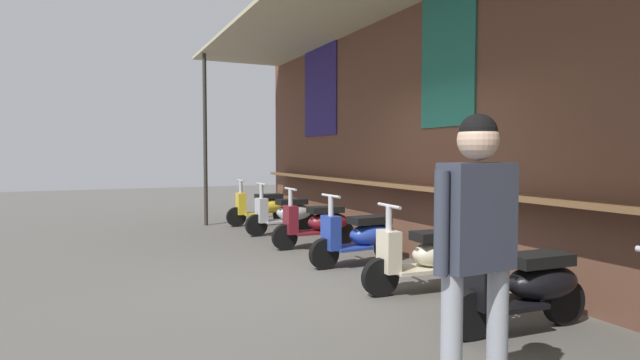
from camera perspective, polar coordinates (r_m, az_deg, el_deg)
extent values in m
plane|color=#56544F|center=(5.88, -1.17, -11.77)|extent=(35.86, 35.86, 0.00)
cube|color=brown|center=(6.77, 14.81, 6.19)|extent=(12.81, 0.25, 3.78)
cube|color=brown|center=(6.59, 12.67, -0.98)|extent=(11.53, 0.36, 0.05)
cube|color=navy|center=(10.01, 0.00, 10.02)|extent=(1.43, 0.02, 1.76)
cube|color=#236B5B|center=(6.77, 14.10, 13.33)|extent=(1.03, 0.02, 1.77)
cylinder|color=#332D28|center=(10.84, -12.77, 4.47)|extent=(0.08, 0.08, 3.59)
ellipsoid|color=gold|center=(10.77, -5.51, -2.90)|extent=(0.40, 0.71, 0.30)
cube|color=black|center=(10.73, -5.77, -1.84)|extent=(0.31, 0.56, 0.10)
cube|color=gold|center=(10.68, -7.30, -3.76)|extent=(0.39, 0.51, 0.04)
cube|color=gold|center=(10.58, -8.87, -2.64)|extent=(0.28, 0.17, 0.44)
cylinder|color=#B7B7BC|center=(10.57, -8.88, -1.94)|extent=(0.07, 0.07, 0.70)
cylinder|color=#B7B7BC|center=(10.54, -8.89, -0.04)|extent=(0.46, 0.05, 0.04)
cylinder|color=black|center=(10.59, -9.39, -4.11)|extent=(0.11, 0.40, 0.40)
cylinder|color=black|center=(10.87, -4.25, -3.90)|extent=(0.11, 0.40, 0.40)
ellipsoid|color=#B2B5BA|center=(9.55, -2.92, -3.64)|extent=(0.41, 0.71, 0.30)
cube|color=black|center=(9.51, -3.20, -2.45)|extent=(0.32, 0.56, 0.10)
cube|color=#B2B5BA|center=(9.43, -4.86, -4.64)|extent=(0.40, 0.52, 0.04)
cube|color=#B2B5BA|center=(9.29, -6.59, -3.40)|extent=(0.29, 0.17, 0.44)
cylinder|color=#B7B7BC|center=(9.28, -6.59, -2.60)|extent=(0.07, 0.07, 0.70)
cylinder|color=#B7B7BC|center=(9.25, -6.60, -0.44)|extent=(0.46, 0.05, 0.04)
cylinder|color=black|center=(9.29, -7.16, -5.08)|extent=(0.12, 0.40, 0.40)
cylinder|color=black|center=(9.68, -1.56, -4.74)|extent=(0.12, 0.40, 0.40)
ellipsoid|color=maroon|center=(8.20, 0.94, -4.72)|extent=(0.39, 0.70, 0.30)
cube|color=black|center=(8.16, 0.62, -3.35)|extent=(0.30, 0.55, 0.10)
cube|color=maroon|center=(8.08, -1.32, -5.91)|extent=(0.38, 0.50, 0.04)
cube|color=maroon|center=(7.94, -3.32, -4.47)|extent=(0.28, 0.16, 0.44)
cylinder|color=#B7B7BC|center=(7.93, -3.32, -3.54)|extent=(0.07, 0.07, 0.70)
cylinder|color=#B7B7BC|center=(7.89, -3.33, -1.01)|extent=(0.46, 0.04, 0.04)
cylinder|color=black|center=(7.95, -3.99, -6.44)|extent=(0.10, 0.40, 0.40)
cylinder|color=black|center=(8.34, 2.50, -5.98)|extent=(0.10, 0.40, 0.40)
ellipsoid|color=#233D9E|center=(6.99, 5.94, -6.09)|extent=(0.41, 0.72, 0.30)
cube|color=black|center=(6.93, 5.60, -4.49)|extent=(0.33, 0.56, 0.10)
cube|color=#233D9E|center=(6.83, 3.46, -7.56)|extent=(0.40, 0.52, 0.04)
cube|color=#233D9E|center=(6.64, 1.23, -5.93)|extent=(0.29, 0.17, 0.44)
cylinder|color=#B7B7BC|center=(6.62, 1.23, -4.82)|extent=(0.07, 0.07, 0.70)
cylinder|color=#B7B7BC|center=(6.59, 1.23, -1.80)|extent=(0.46, 0.06, 0.04)
cylinder|color=black|center=(6.64, 0.46, -8.29)|extent=(0.12, 0.40, 0.40)
cylinder|color=black|center=(7.16, 7.62, -7.50)|extent=(0.12, 0.40, 0.40)
ellipsoid|color=beige|center=(5.79, 13.44, -8.03)|extent=(0.43, 0.72, 0.30)
cube|color=black|center=(5.73, 13.05, -6.12)|extent=(0.34, 0.57, 0.10)
cube|color=beige|center=(5.64, 10.44, -9.87)|extent=(0.41, 0.52, 0.04)
cube|color=beige|center=(5.44, 7.74, -7.93)|extent=(0.29, 0.18, 0.44)
cylinder|color=#B7B7BC|center=(5.42, 7.74, -6.58)|extent=(0.07, 0.07, 0.70)
cylinder|color=#B7B7BC|center=(5.37, 7.77, -2.90)|extent=(0.46, 0.07, 0.04)
cylinder|color=black|center=(5.46, 6.78, -10.81)|extent=(0.13, 0.41, 0.40)
cylinder|color=black|center=(5.97, 15.43, -9.68)|extent=(0.13, 0.41, 0.40)
ellipsoid|color=black|center=(4.82, 23.70, -10.44)|extent=(0.42, 0.72, 0.30)
cube|color=black|center=(4.74, 23.32, -8.18)|extent=(0.33, 0.57, 0.10)
cube|color=black|center=(4.62, 20.53, -12.88)|extent=(0.41, 0.52, 0.04)
cube|color=black|center=(4.37, 17.61, -10.75)|extent=(0.29, 0.17, 0.44)
cylinder|color=#B7B7BC|center=(4.35, 17.64, -9.08)|extent=(0.07, 0.07, 0.70)
cylinder|color=#B7B7BC|center=(4.29, 17.72, -4.50)|extent=(0.46, 0.06, 0.04)
cylinder|color=black|center=(4.39, 16.51, -14.36)|extent=(0.12, 0.40, 0.40)
cylinder|color=black|center=(5.04, 25.69, -12.23)|extent=(0.12, 0.40, 0.40)
cylinder|color=#999EA8|center=(3.04, 14.53, -17.77)|extent=(0.12, 0.12, 0.85)
cylinder|color=#999EA8|center=(3.23, 19.28, -16.59)|extent=(0.12, 0.12, 0.85)
cube|color=#383D4C|center=(2.97, 17.20, -3.93)|extent=(0.22, 0.43, 0.60)
sphere|color=beige|center=(2.95, 17.32, 4.32)|extent=(0.23, 0.23, 0.23)
sphere|color=black|center=(2.95, 17.33, 5.10)|extent=(0.21, 0.21, 0.21)
cylinder|color=#383D4C|center=(2.80, 13.47, -4.74)|extent=(0.08, 0.08, 0.56)
cylinder|color=#383D4C|center=(3.15, 20.49, -4.00)|extent=(0.08, 0.08, 0.56)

